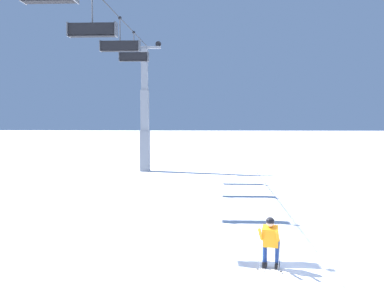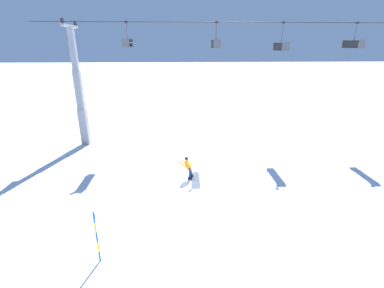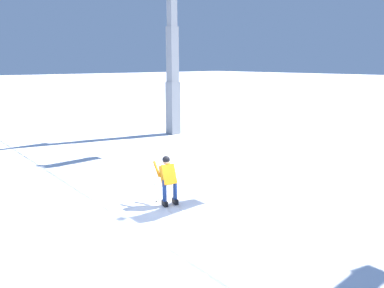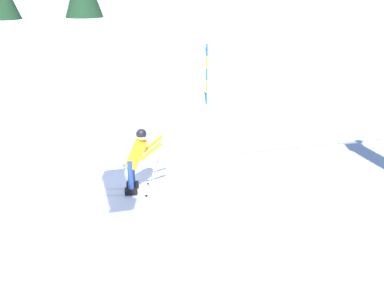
# 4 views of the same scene
# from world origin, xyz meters

# --- Properties ---
(ground_plane) EXTENTS (260.00, 260.00, 0.00)m
(ground_plane) POSITION_xyz_m (0.00, 0.00, 0.00)
(ground_plane) COLOR white
(skier_carving_main) EXTENTS (1.75, 0.94, 1.64)m
(skier_carving_main) POSITION_xyz_m (-0.40, 0.46, 0.87)
(skier_carving_main) COLOR white
(skier_carving_main) RESTS_ON ground_plane
(lift_tower_near) EXTENTS (0.65, 3.04, 10.11)m
(lift_tower_near) POSITION_xyz_m (-9.23, 7.49, 4.32)
(lift_tower_near) COLOR gray
(lift_tower_near) RESTS_ON ground_plane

